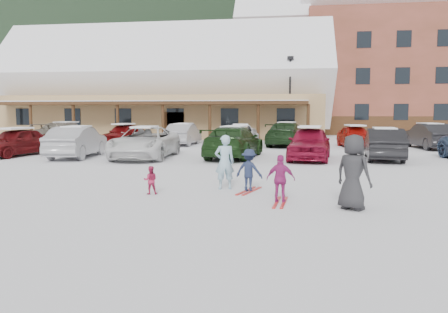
# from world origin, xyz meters

# --- Properties ---
(ground) EXTENTS (160.00, 160.00, 0.00)m
(ground) POSITION_xyz_m (0.00, 0.00, 0.00)
(ground) COLOR white
(ground) RESTS_ON ground
(forested_hillside) EXTENTS (300.00, 70.00, 38.00)m
(forested_hillside) POSITION_xyz_m (0.00, 85.00, 19.00)
(forested_hillside) COLOR black
(forested_hillside) RESTS_ON ground
(day_lodge) EXTENTS (29.12, 12.50, 10.38)m
(day_lodge) POSITION_xyz_m (-9.00, 27.96, 3.94)
(day_lodge) COLOR tan
(day_lodge) RESTS_ON ground
(alpine_hotel) EXTENTS (31.48, 14.01, 21.48)m
(alpine_hotel) POSITION_xyz_m (14.27, 38.00, 8.63)
(alpine_hotel) COLOR brown
(alpine_hotel) RESTS_ON ground
(lamp_post) EXTENTS (0.50, 0.25, 6.56)m
(lamp_post) POSITION_xyz_m (2.30, 23.79, 3.69)
(lamp_post) COLOR black
(lamp_post) RESTS_ON ground
(conifer_0) EXTENTS (4.40, 4.40, 10.20)m
(conifer_0) POSITION_xyz_m (-26.00, 30.00, 5.69)
(conifer_0) COLOR black
(conifer_0) RESTS_ON ground
(conifer_2) EXTENTS (5.28, 5.28, 12.24)m
(conifer_2) POSITION_xyz_m (-30.00, 42.00, 6.83)
(conifer_2) COLOR black
(conifer_2) RESTS_ON ground
(conifer_3) EXTENTS (3.96, 3.96, 9.18)m
(conifer_3) POSITION_xyz_m (6.00, 44.00, 5.12)
(conifer_3) COLOR black
(conifer_3) RESTS_ON ground
(adult_skier) EXTENTS (0.68, 0.56, 1.61)m
(adult_skier) POSITION_xyz_m (0.28, 1.30, 0.80)
(adult_skier) COLOR #9BC3D6
(adult_skier) RESTS_ON ground
(toddler_red) EXTENTS (0.45, 0.39, 0.79)m
(toddler_red) POSITION_xyz_m (-1.65, 0.22, 0.39)
(toddler_red) COLOR #AD214A
(toddler_red) RESTS_ON ground
(child_navy) EXTENTS (0.89, 0.66, 1.22)m
(child_navy) POSITION_xyz_m (1.02, 1.02, 0.61)
(child_navy) COLOR #1C2542
(child_navy) RESTS_ON ground
(skis_child_navy) EXTENTS (0.60, 1.40, 0.03)m
(skis_child_navy) POSITION_xyz_m (1.02, 1.02, 0.01)
(skis_child_navy) COLOR red
(skis_child_navy) RESTS_ON ground
(child_magenta) EXTENTS (0.74, 0.36, 1.22)m
(child_magenta) POSITION_xyz_m (1.94, -0.45, 0.61)
(child_magenta) COLOR #A62774
(child_magenta) RESTS_ON ground
(skis_child_magenta) EXTENTS (0.32, 1.41, 0.03)m
(skis_child_magenta) POSITION_xyz_m (1.94, -0.45, 0.01)
(skis_child_magenta) COLOR red
(skis_child_magenta) RESTS_ON ground
(bystander_dark) EXTENTS (1.03, 0.97, 1.77)m
(bystander_dark) POSITION_xyz_m (3.62, -0.95, 0.88)
(bystander_dark) COLOR #29292C
(bystander_dark) RESTS_ON ground
(parked_car_0) EXTENTS (2.37, 4.42, 1.43)m
(parked_car_0) POSITION_xyz_m (-11.65, 9.23, 0.71)
(parked_car_0) COLOR #5B0E10
(parked_car_0) RESTS_ON ground
(parked_car_1) EXTENTS (2.10, 4.81, 1.54)m
(parked_car_1) POSITION_xyz_m (-8.22, 9.02, 0.77)
(parked_car_1) COLOR #A5A5AA
(parked_car_1) RESTS_ON ground
(parked_car_2) EXTENTS (2.75, 5.61, 1.53)m
(parked_car_2) POSITION_xyz_m (-4.77, 9.17, 0.77)
(parked_car_2) COLOR white
(parked_car_2) RESTS_ON ground
(parked_car_3) EXTENTS (2.79, 5.55, 1.55)m
(parked_car_3) POSITION_xyz_m (-0.48, 9.92, 0.77)
(parked_car_3) COLOR #1A3815
(parked_car_3) RESTS_ON ground
(parked_car_4) EXTENTS (2.39, 4.80, 1.57)m
(parked_car_4) POSITION_xyz_m (3.16, 9.64, 0.79)
(parked_car_4) COLOR maroon
(parked_car_4) RESTS_ON ground
(parked_car_5) EXTENTS (2.11, 4.69, 1.49)m
(parked_car_5) POSITION_xyz_m (6.63, 10.05, 0.75)
(parked_car_5) COLOR black
(parked_car_5) RESTS_ON ground
(parked_car_7) EXTENTS (2.49, 5.45, 1.55)m
(parked_car_7) POSITION_xyz_m (-12.78, 16.59, 0.77)
(parked_car_7) COLOR slate
(parked_car_7) RESTS_ON ground
(parked_car_8) EXTENTS (2.20, 4.32, 1.41)m
(parked_car_8) POSITION_xyz_m (-9.11, 17.61, 0.70)
(parked_car_8) COLOR maroon
(parked_car_8) RESTS_ON ground
(parked_car_9) EXTENTS (1.63, 4.42, 1.45)m
(parked_car_9) POSITION_xyz_m (-4.83, 17.56, 0.72)
(parked_car_9) COLOR #A6A5AB
(parked_car_9) RESTS_ON ground
(parked_car_10) EXTENTS (2.84, 5.26, 1.40)m
(parked_car_10) POSITION_xyz_m (-0.97, 17.60, 0.70)
(parked_car_10) COLOR silver
(parked_car_10) RESTS_ON ground
(parked_car_11) EXTENTS (2.99, 5.65, 1.56)m
(parked_car_11) POSITION_xyz_m (2.08, 17.67, 0.78)
(parked_car_11) COLOR black
(parked_car_11) RESTS_ON ground
(parked_car_12) EXTENTS (2.07, 4.27, 1.40)m
(parked_car_12) POSITION_xyz_m (6.34, 17.08, 0.70)
(parked_car_12) COLOR #AF130C
(parked_car_12) RESTS_ON ground
(parked_car_13) EXTENTS (2.15, 4.84, 1.54)m
(parked_car_13) POSITION_xyz_m (10.70, 16.76, 0.77)
(parked_car_13) COLOR black
(parked_car_13) RESTS_ON ground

